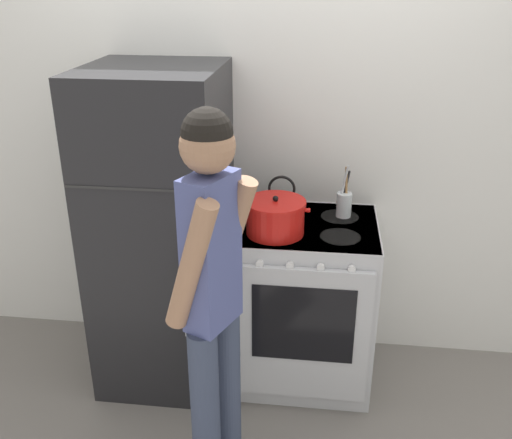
% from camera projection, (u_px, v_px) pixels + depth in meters
% --- Properties ---
extents(ground_plane, '(14.00, 14.00, 0.00)m').
position_uv_depth(ground_plane, '(257.00, 334.00, 3.59)').
color(ground_plane, slate).
extents(wall_back, '(10.00, 0.06, 2.55)m').
position_uv_depth(wall_back, '(258.00, 136.00, 3.10)').
color(wall_back, silver).
rests_on(wall_back, ground_plane).
extents(refrigerator, '(0.65, 0.73, 1.70)m').
position_uv_depth(refrigerator, '(162.00, 232.00, 2.98)').
color(refrigerator, black).
rests_on(refrigerator, ground_plane).
extents(stove_range, '(0.71, 0.66, 0.92)m').
position_uv_depth(stove_range, '(305.00, 302.00, 3.06)').
color(stove_range, silver).
rests_on(stove_range, ground_plane).
extents(dutch_oven_pot, '(0.34, 0.30, 0.20)m').
position_uv_depth(dutch_oven_pot, '(275.00, 217.00, 2.78)').
color(dutch_oven_pot, red).
rests_on(dutch_oven_pot, stove_range).
extents(tea_kettle, '(0.23, 0.19, 0.21)m').
position_uv_depth(tea_kettle, '(282.00, 203.00, 3.01)').
color(tea_kettle, black).
rests_on(tea_kettle, stove_range).
extents(utensil_jar, '(0.08, 0.08, 0.28)m').
position_uv_depth(utensil_jar, '(344.00, 203.00, 2.97)').
color(utensil_jar, silver).
rests_on(utensil_jar, stove_range).
extents(person, '(0.36, 0.41, 1.69)m').
position_uv_depth(person, '(213.00, 292.00, 2.21)').
color(person, '#38425B').
rests_on(person, ground_plane).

